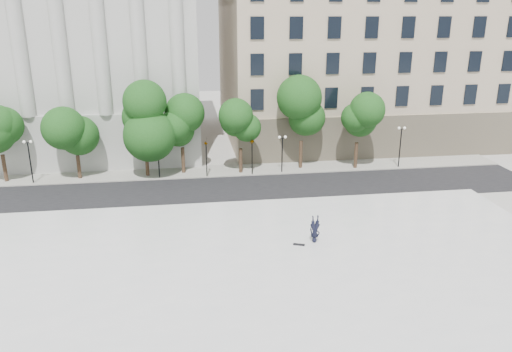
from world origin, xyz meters
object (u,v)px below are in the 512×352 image
object	(u,v)px
traffic_light_east	(252,139)
person_lying	(315,238)
skateboard	(299,245)
traffic_light_west	(206,142)

from	to	relation	value
traffic_light_east	person_lying	world-z (taller)	traffic_light_east
traffic_light_east	skateboard	world-z (taller)	traffic_light_east
traffic_light_west	traffic_light_east	bearing A→B (deg)	-0.00
traffic_light_east	skateboard	xyz separation A→B (m)	(0.93, -17.30, -3.27)
traffic_light_east	person_lying	size ratio (longest dim) A/B	2.16
traffic_light_west	skateboard	xyz separation A→B (m)	(5.52, -17.30, -3.12)
skateboard	person_lying	bearing A→B (deg)	34.98
skateboard	traffic_light_west	bearing A→B (deg)	127.52
traffic_light_west	person_lying	size ratio (longest dim) A/B	2.09
person_lying	skateboard	xyz separation A→B (m)	(-1.19, -0.32, -0.23)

